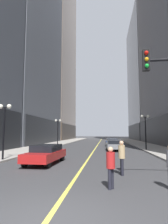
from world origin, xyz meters
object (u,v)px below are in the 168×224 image
pedestrian_in_tan_trench (122,155)px  street_lamp_right_mid (145,124)px  pedestrian_in_red_jacket (111,164)px  street_lamp_left_near (4,119)px  car_grey (114,145)px  car_red (46,153)px  street_lamp_left_far (58,126)px  car_blue (112,142)px

pedestrian_in_tan_trench → street_lamp_right_mid: street_lamp_right_mid is taller
pedestrian_in_red_jacket → street_lamp_left_near: size_ratio=0.36×
car_grey → pedestrian_in_tan_trench: pedestrian_in_tan_trench is taller
car_grey → street_lamp_left_near: (-8.92, -10.07, 2.54)m
car_grey → pedestrian_in_red_jacket: (-0.87, -16.64, 0.22)m
pedestrian_in_tan_trench → pedestrian_in_red_jacket: bearing=-104.0°
car_red → pedestrian_in_tan_trench: bearing=-33.0°
car_red → car_grey: (5.28, 10.83, -0.00)m
street_lamp_left_far → pedestrian_in_red_jacket: bearing=-71.3°
car_blue → street_lamp_left_far: 9.24m
car_grey → street_lamp_right_mid: size_ratio=0.98×
pedestrian_in_tan_trench → street_lamp_left_near: size_ratio=0.40×
car_blue → street_lamp_right_mid: 8.46m
car_blue → street_lamp_left_near: bearing=-117.0°
car_red → street_lamp_left_near: (-3.64, 0.75, 2.54)m
car_blue → car_grey: bearing=-89.7°
car_grey → pedestrian_in_red_jacket: 16.66m
car_grey → car_blue: 7.39m
car_red → pedestrian_in_tan_trench: (5.05, -3.28, 0.31)m
car_blue → car_red: bearing=-106.1°
car_grey → street_lamp_right_mid: 4.65m
street_lamp_left_far → car_grey: bearing=-38.8°
car_grey → street_lamp_left_near: 13.69m
car_red → street_lamp_left_near: street_lamp_left_near is taller
car_grey → car_blue: same height
car_blue → street_lamp_left_far: bearing=-178.7°
pedestrian_in_tan_trench → car_blue: bearing=89.5°
car_blue → pedestrian_in_tan_trench: bearing=-90.5°
street_lamp_left_near → car_blue: bearing=63.0°
car_red → street_lamp_right_mid: bearing=50.6°
street_lamp_left_near → pedestrian_in_red_jacket: bearing=-39.2°
car_red → pedestrian_in_red_jacket: (4.41, -5.81, 0.22)m
car_red → street_lamp_left_far: 18.54m
car_red → street_lamp_right_mid: street_lamp_right_mid is taller
car_red → car_blue: (5.24, 18.21, -0.00)m
car_grey → pedestrian_in_red_jacket: pedestrian_in_red_jacket is taller
pedestrian_in_tan_trench → street_lamp_left_near: bearing=155.1°
car_blue → street_lamp_right_mid: (3.92, -7.05, 2.54)m
car_red → car_blue: bearing=73.9°
street_lamp_right_mid → car_red: bearing=-129.4°
street_lamp_left_near → street_lamp_right_mid: same height
street_lamp_left_far → street_lamp_right_mid: (12.80, -6.85, 0.00)m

